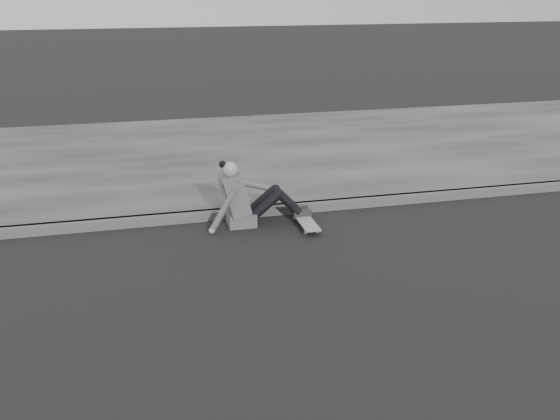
# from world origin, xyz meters

# --- Properties ---
(ground) EXTENTS (80.00, 80.00, 0.00)m
(ground) POSITION_xyz_m (0.00, 0.00, 0.00)
(ground) COLOR black
(ground) RESTS_ON ground
(curb) EXTENTS (24.00, 0.16, 0.12)m
(curb) POSITION_xyz_m (0.00, 2.58, 0.06)
(curb) COLOR #4A4A4A
(curb) RESTS_ON ground
(sidewalk) EXTENTS (24.00, 6.00, 0.12)m
(sidewalk) POSITION_xyz_m (0.00, 5.60, 0.06)
(sidewalk) COLOR #3D3D3D
(sidewalk) RESTS_ON ground
(skateboard) EXTENTS (0.20, 0.78, 0.09)m
(skateboard) POSITION_xyz_m (-0.62, 2.04, 0.07)
(skateboard) COLOR gray
(skateboard) RESTS_ON ground
(seated_woman) EXTENTS (1.38, 0.46, 0.88)m
(seated_woman) POSITION_xyz_m (-1.36, 2.28, 0.36)
(seated_woman) COLOR #4E4E50
(seated_woman) RESTS_ON ground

